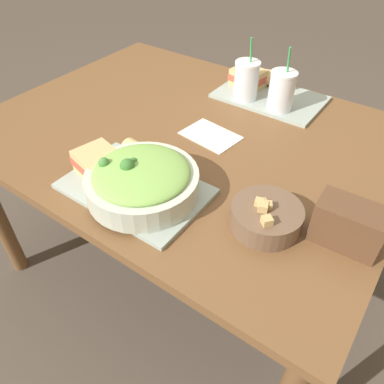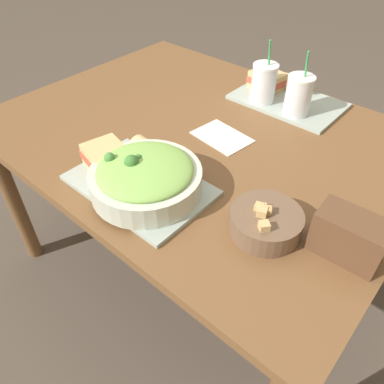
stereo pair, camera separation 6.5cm
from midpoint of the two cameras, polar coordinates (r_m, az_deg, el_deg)
name	(u,v)px [view 2 (the right image)]	position (r m, az deg, el deg)	size (l,w,h in m)	color
ground_plane	(198,264)	(1.73, 2.04, -10.88)	(12.00, 12.00, 0.00)	#4C4238
dining_table	(200,151)	(1.29, 2.69, 6.17)	(1.34, 1.02, 0.70)	brown
tray_near	(140,185)	(1.02, -6.16, 1.01)	(0.38, 0.25, 0.01)	#99A89E
tray_far	(288,101)	(1.46, 15.64, 13.17)	(0.38, 0.25, 0.01)	#99A89E
salad_bowl	(146,177)	(0.96, -5.16, 2.26)	(0.29, 0.29, 0.11)	beige
soup_bowl	(266,221)	(0.90, 13.22, -4.45)	(0.17, 0.17, 0.08)	brown
sandwich_near	(106,157)	(1.07, -11.27, 5.21)	(0.14, 0.13, 0.06)	tan
baguette_near	(152,154)	(1.07, -4.31, 5.72)	(0.15, 0.07, 0.06)	tan
sandwich_far	(267,81)	(1.51, 12.66, 16.21)	(0.13, 0.12, 0.06)	tan
baguette_far	(299,83)	(1.52, 17.30, 15.55)	(0.12, 0.09, 0.06)	tan
drink_cup_dark	(264,84)	(1.40, 12.23, 15.73)	(0.09, 0.09, 0.22)	silver
drink_cup_red	(298,96)	(1.35, 17.27, 13.70)	(0.09, 0.09, 0.22)	silver
chip_bag	(349,236)	(0.90, 24.78, -6.24)	(0.16, 0.09, 0.11)	brown
napkin_folded	(222,137)	(1.22, 6.14, 8.33)	(0.19, 0.15, 0.00)	silver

